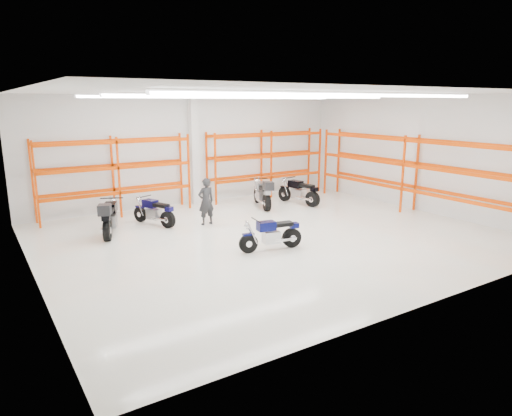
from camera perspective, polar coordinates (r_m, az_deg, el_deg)
ground at (r=14.78m, az=2.10°, el=-3.51°), size 14.00×14.00×0.00m
room_shell at (r=14.22m, az=2.15°, el=9.30°), size 14.02×12.02×4.51m
motorcycle_main at (r=13.32m, az=2.19°, el=-3.36°), size 1.95×0.71×0.96m
motorcycle_back_a at (r=15.41m, az=-17.85°, el=-1.23°), size 1.20×2.25×1.21m
motorcycle_back_b at (r=16.33m, az=-12.48°, el=-0.55°), size 0.94×1.89×0.97m
motorcycle_back_c at (r=18.59m, az=0.88°, el=1.78°), size 1.08×2.29×1.21m
motorcycle_back_d at (r=19.29m, az=5.52°, el=1.94°), size 0.77×2.21×1.09m
standing_man at (r=16.05m, az=-6.26°, el=0.82°), size 0.62×0.42×1.66m
structural_column at (r=19.34m, az=-7.75°, el=7.12°), size 0.32×0.32×4.50m
pallet_racking_back_left at (r=17.91m, az=-17.17°, el=4.69°), size 5.67×0.87×3.00m
pallet_racking_back_right at (r=20.75m, az=1.29°, el=6.34°), size 5.67×0.87×3.00m
pallet_racking_side at (r=18.78m, az=18.72°, el=5.04°), size 0.87×9.07×3.00m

